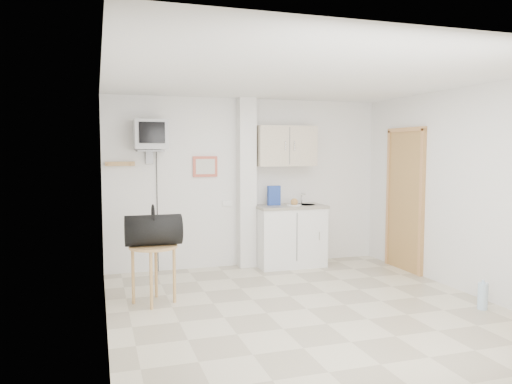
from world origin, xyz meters
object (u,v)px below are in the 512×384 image
object	(u,v)px
round_table	(153,254)
water_bottle	(483,296)
crt_television	(150,136)
duffel_bag	(153,230)

from	to	relation	value
round_table	water_bottle	distance (m)	3.67
crt_television	water_bottle	distance (m)	4.56
round_table	water_bottle	world-z (taller)	round_table
crt_television	duffel_bag	xyz separation A→B (m)	(-0.12, -1.29, -1.09)
round_table	duffel_bag	distance (m)	0.28
crt_television	water_bottle	world-z (taller)	crt_television
crt_television	duffel_bag	world-z (taller)	crt_television
water_bottle	crt_television	bearing A→B (deg)	141.38
duffel_bag	crt_television	bearing A→B (deg)	85.52
crt_television	water_bottle	size ratio (longest dim) A/B	6.59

